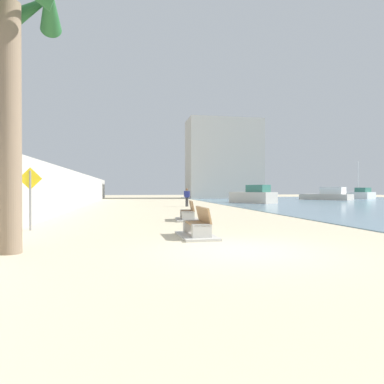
% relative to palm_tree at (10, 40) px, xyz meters
% --- Properties ---
extents(ground_plane, '(120.00, 120.00, 0.00)m').
position_rel_palm_tree_xyz_m(ground_plane, '(5.70, 17.44, -5.18)').
color(ground_plane, beige).
extents(seawall, '(0.80, 64.00, 2.95)m').
position_rel_palm_tree_xyz_m(seawall, '(-1.80, 17.44, -3.71)').
color(seawall, '#ADAAA3').
rests_on(seawall, ground).
extents(palm_tree, '(2.79, 2.78, 7.23)m').
position_rel_palm_tree_xyz_m(palm_tree, '(0.00, 0.00, 0.00)').
color(palm_tree, '#7A6651').
rests_on(palm_tree, ground).
extents(bench_near, '(1.17, 2.13, 0.98)m').
position_rel_palm_tree_xyz_m(bench_near, '(5.01, 1.93, -4.95)').
color(bench_near, '#ADAAA3').
rests_on(bench_near, ground).
extents(bench_far, '(1.28, 2.19, 0.98)m').
position_rel_palm_tree_xyz_m(bench_far, '(5.66, 7.73, -4.95)').
color(bench_far, '#ADAAA3').
rests_on(bench_far, ground).
extents(person_walking, '(0.52, 0.26, 1.62)m').
position_rel_palm_tree_xyz_m(person_walking, '(7.76, 20.64, -4.25)').
color(person_walking, '#333338').
rests_on(person_walking, ground).
extents(boat_outer, '(4.13, 5.70, 1.94)m').
position_rel_palm_tree_xyz_m(boat_outer, '(15.96, 26.09, -4.39)').
color(boat_outer, beige).
rests_on(boat_outer, water_bay).
extents(boat_far_left, '(5.71, 7.02, 1.74)m').
position_rel_palm_tree_xyz_m(boat_far_left, '(30.03, 34.44, -4.51)').
color(boat_far_left, beige).
rests_on(boat_far_left, water_bay).
extents(boat_nearest, '(3.75, 4.63, 5.85)m').
position_rel_palm_tree_xyz_m(boat_nearest, '(38.35, 38.84, -4.48)').
color(boat_nearest, white).
rests_on(boat_nearest, water_bay).
extents(pedestrian_sign, '(0.85, 0.08, 2.38)m').
position_rel_palm_tree_xyz_m(pedestrian_sign, '(-0.85, 4.76, -3.70)').
color(pedestrian_sign, slate).
rests_on(pedestrian_sign, ground).
extents(harbor_building, '(12.00, 6.00, 12.93)m').
position_rel_palm_tree_xyz_m(harbor_building, '(18.04, 45.44, 1.28)').
color(harbor_building, '#ADAAA3').
rests_on(harbor_building, ground).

